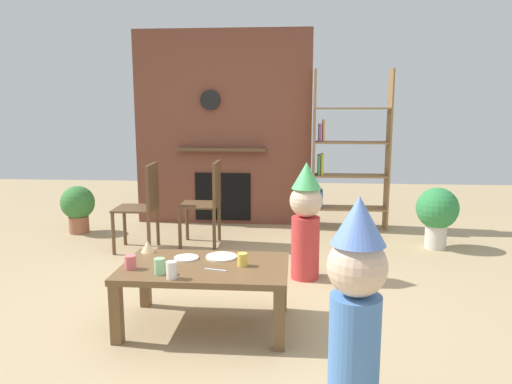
% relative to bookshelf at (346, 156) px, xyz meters
% --- Properties ---
extents(ground_plane, '(12.00, 12.00, 0.00)m').
position_rel_bookshelf_xyz_m(ground_plane, '(-1.07, -2.40, -0.89)').
color(ground_plane, tan).
extents(brick_fireplace_feature, '(2.20, 0.28, 2.40)m').
position_rel_bookshelf_xyz_m(brick_fireplace_feature, '(-1.51, 0.20, 0.31)').
color(brick_fireplace_feature, brown).
rests_on(brick_fireplace_feature, ground_plane).
extents(bookshelf, '(0.90, 0.28, 1.90)m').
position_rel_bookshelf_xyz_m(bookshelf, '(0.00, 0.00, 0.00)').
color(bookshelf, olive).
rests_on(bookshelf, ground_plane).
extents(coffee_table, '(1.10, 0.67, 0.43)m').
position_rel_bookshelf_xyz_m(coffee_table, '(-1.20, -2.81, -0.52)').
color(coffee_table, brown).
rests_on(coffee_table, ground_plane).
extents(paper_cup_near_left, '(0.07, 0.07, 0.10)m').
position_rel_bookshelf_xyz_m(paper_cup_near_left, '(-1.45, -3.01, -0.41)').
color(paper_cup_near_left, '#8CD18C').
rests_on(paper_cup_near_left, coffee_table).
extents(paper_cup_near_right, '(0.06, 0.06, 0.11)m').
position_rel_bookshelf_xyz_m(paper_cup_near_right, '(-1.35, -3.08, -0.40)').
color(paper_cup_near_right, silver).
rests_on(paper_cup_near_right, coffee_table).
extents(paper_cup_center, '(0.07, 0.07, 0.09)m').
position_rel_bookshelf_xyz_m(paper_cup_center, '(-1.66, -2.93, -0.41)').
color(paper_cup_center, '#E5666B').
rests_on(paper_cup_center, coffee_table).
extents(paper_cup_far_left, '(0.07, 0.07, 0.09)m').
position_rel_bookshelf_xyz_m(paper_cup_far_left, '(-0.95, -2.80, -0.41)').
color(paper_cup_far_left, '#F2CC4C').
rests_on(paper_cup_far_left, coffee_table).
extents(paper_plate_front, '(0.22, 0.22, 0.01)m').
position_rel_bookshelf_xyz_m(paper_plate_front, '(-1.11, -2.64, -0.45)').
color(paper_plate_front, white).
rests_on(paper_plate_front, coffee_table).
extents(paper_plate_rear, '(0.17, 0.17, 0.01)m').
position_rel_bookshelf_xyz_m(paper_plate_rear, '(-1.35, -2.68, -0.45)').
color(paper_plate_rear, white).
rests_on(paper_plate_rear, coffee_table).
extents(birthday_cake_slice, '(0.10, 0.10, 0.08)m').
position_rel_bookshelf_xyz_m(birthday_cake_slice, '(-1.67, -2.55, -0.42)').
color(birthday_cake_slice, '#EAC68C').
rests_on(birthday_cake_slice, coffee_table).
extents(table_fork, '(0.15, 0.05, 0.01)m').
position_rel_bookshelf_xyz_m(table_fork, '(-1.11, -2.91, -0.45)').
color(table_fork, silver).
rests_on(table_fork, coffee_table).
extents(child_with_cone_hat, '(0.29, 0.29, 1.05)m').
position_rel_bookshelf_xyz_m(child_with_cone_hat, '(-0.31, -3.61, -0.33)').
color(child_with_cone_hat, '#4C7FC6').
rests_on(child_with_cone_hat, ground_plane).
extents(child_in_pink, '(0.28, 0.28, 1.01)m').
position_rel_bookshelf_xyz_m(child_in_pink, '(-0.51, -1.81, -0.35)').
color(child_in_pink, '#D13838').
rests_on(child_in_pink, ground_plane).
extents(dining_chair_left, '(0.41, 0.41, 0.90)m').
position_rel_bookshelf_xyz_m(dining_chair_left, '(-2.15, -1.11, -0.37)').
color(dining_chair_left, brown).
rests_on(dining_chair_left, ground_plane).
extents(dining_chair_middle, '(0.41, 0.41, 0.90)m').
position_rel_bookshelf_xyz_m(dining_chair_middle, '(-1.52, -0.87, -0.37)').
color(dining_chair_middle, brown).
rests_on(dining_chair_middle, ground_plane).
extents(potted_plant_tall, '(0.43, 0.43, 0.64)m').
position_rel_bookshelf_xyz_m(potted_plant_tall, '(0.87, -0.80, -0.50)').
color(potted_plant_tall, beige).
rests_on(potted_plant_tall, ground_plane).
extents(potted_plant_short, '(0.39, 0.39, 0.56)m').
position_rel_bookshelf_xyz_m(potted_plant_short, '(-3.14, -0.49, -0.56)').
color(potted_plant_short, '#9E5B42').
rests_on(potted_plant_short, ground_plane).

